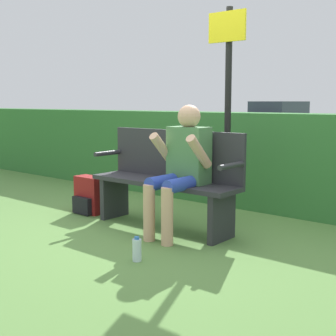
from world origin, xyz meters
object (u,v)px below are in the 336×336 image
park_bench (167,178)px  backpack (89,196)px  person_seated (182,163)px  water_bottle (137,250)px  signpost (228,96)px  parked_car (278,120)px

park_bench → backpack: bearing=-173.7°
person_seated → water_bottle: person_seated is taller
backpack → signpost: bearing=29.2°
park_bench → person_seated: 0.38m
person_seated → signpost: (-0.00, 0.78, 0.64)m
water_bottle → signpost: (-0.20, 1.62, 1.25)m
water_bottle → person_seated: bearing=103.2°
person_seated → water_bottle: size_ratio=6.16×
person_seated → backpack: size_ratio=2.93×
park_bench → person_seated: (0.29, -0.14, 0.19)m
parked_car → park_bench: bearing=-152.5°
person_seated → signpost: signpost is taller
water_bottle → parked_car: 14.33m
person_seated → parked_car: 13.47m
backpack → parked_car: size_ratio=0.11×
person_seated → water_bottle: (0.20, -0.83, -0.61)m
signpost → parked_car: 12.77m
signpost → parked_car: bearing=114.2°
backpack → park_bench: bearing=6.3°
park_bench → parked_car: size_ratio=0.41×
park_bench → signpost: (0.29, 0.65, 0.83)m
water_bottle → signpost: 2.05m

